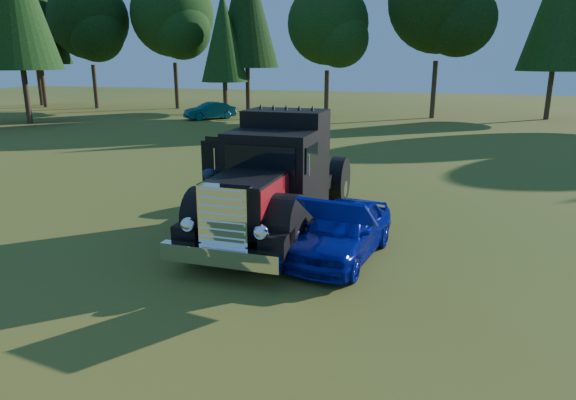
# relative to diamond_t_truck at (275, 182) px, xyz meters

# --- Properties ---
(ground) EXTENTS (120.00, 120.00, 0.00)m
(ground) POSITION_rel_diamond_t_truck_xyz_m (-1.41, -1.68, -1.28)
(ground) COLOR #355017
(ground) RESTS_ON ground
(treeline) EXTENTS (72.10, 24.04, 14.20)m
(treeline) POSITION_rel_diamond_t_truck_xyz_m (-6.06, 25.82, 6.47)
(treeline) COLOR #2D2116
(treeline) RESTS_ON ground
(diamond_t_truck) EXTENTS (3.38, 7.16, 3.00)m
(diamond_t_truck) POSITION_rel_diamond_t_truck_xyz_m (0.00, 0.00, 0.00)
(diamond_t_truck) COLOR black
(diamond_t_truck) RESTS_ON ground
(hotrod_coupe) EXTENTS (1.95, 4.14, 1.89)m
(hotrod_coupe) POSITION_rel_diamond_t_truck_xyz_m (2.01, -1.27, -0.65)
(hotrod_coupe) COLOR #073CA3
(hotrod_coupe) RESTS_ON ground
(spectator_near) EXTENTS (0.55, 0.70, 1.69)m
(spectator_near) POSITION_rel_diamond_t_truck_xyz_m (-1.39, -0.75, -0.43)
(spectator_near) COLOR #1C2741
(spectator_near) RESTS_ON ground
(spectator_far) EXTENTS (0.96, 0.91, 1.56)m
(spectator_far) POSITION_rel_diamond_t_truck_xyz_m (-1.59, 0.20, -0.50)
(spectator_far) COLOR #1F2748
(spectator_far) RESTS_ON ground
(distant_teal_car) EXTENTS (3.42, 3.60, 1.22)m
(distant_teal_car) POSITION_rel_diamond_t_truck_xyz_m (-12.86, 22.51, -0.67)
(distant_teal_car) COLOR #0B3A42
(distant_teal_car) RESTS_ON ground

